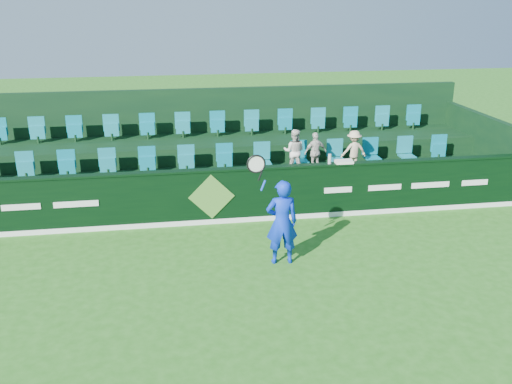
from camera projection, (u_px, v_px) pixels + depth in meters
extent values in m
plane|color=#226417|center=(231.00, 308.00, 10.08)|extent=(60.00, 60.00, 0.00)
cube|color=black|center=(211.00, 197.00, 13.59)|extent=(16.00, 0.20, 1.30)
cube|color=black|center=(210.00, 170.00, 13.36)|extent=(16.00, 0.24, 0.05)
cube|color=white|center=(212.00, 222.00, 13.68)|extent=(16.00, 0.02, 0.12)
cube|color=#4E8430|center=(212.00, 197.00, 13.46)|extent=(1.10, 0.02, 1.10)
cube|color=white|center=(21.00, 207.00, 12.82)|extent=(0.85, 0.01, 0.14)
cube|color=white|center=(76.00, 204.00, 13.00)|extent=(1.00, 0.01, 0.14)
cube|color=white|center=(338.00, 190.00, 13.93)|extent=(0.70, 0.01, 0.14)
cube|color=white|center=(385.00, 187.00, 14.11)|extent=(0.85, 0.01, 0.14)
cube|color=white|center=(430.00, 185.00, 14.29)|extent=(1.00, 0.01, 0.14)
cube|color=white|center=(475.00, 183.00, 14.47)|extent=(0.70, 0.01, 0.14)
cube|color=black|center=(208.00, 192.00, 14.69)|extent=(16.00, 2.00, 0.80)
cube|color=black|center=(202.00, 162.00, 16.38)|extent=(16.00, 1.80, 1.30)
cube|color=black|center=(199.00, 132.00, 17.09)|extent=(16.00, 0.20, 2.60)
cube|color=black|center=(477.00, 148.00, 16.51)|extent=(0.20, 4.00, 2.00)
cube|color=#157985|center=(206.00, 162.00, 14.83)|extent=(13.50, 0.50, 0.60)
cube|color=#157985|center=(201.00, 127.00, 16.34)|extent=(13.50, 0.50, 0.60)
imported|color=#0B2DC9|center=(282.00, 222.00, 11.49)|extent=(0.66, 0.45, 1.78)
cylinder|color=#143FBF|center=(263.00, 185.00, 11.06)|extent=(0.12, 0.04, 0.22)
cylinder|color=black|center=(260.00, 176.00, 10.98)|extent=(0.10, 0.03, 0.20)
torus|color=black|center=(256.00, 164.00, 10.89)|extent=(0.49, 0.04, 0.49)
cylinder|color=silver|center=(256.00, 164.00, 10.89)|extent=(0.40, 0.01, 0.40)
imported|color=silver|center=(294.00, 151.00, 14.72)|extent=(0.68, 0.60, 1.16)
imported|color=beige|center=(315.00, 152.00, 14.83)|extent=(0.66, 0.37, 1.06)
imported|color=#CDB590|center=(354.00, 150.00, 14.98)|extent=(0.72, 0.44, 1.07)
cube|color=white|center=(344.00, 162.00, 13.83)|extent=(0.43, 0.28, 0.06)
cylinder|color=silver|center=(330.00, 159.00, 13.74)|extent=(0.08, 0.08, 0.24)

